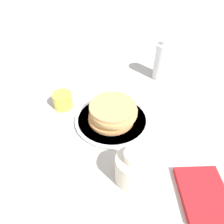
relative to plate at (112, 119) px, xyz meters
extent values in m
plane|color=#BCB7AD|center=(-0.02, -0.03, -0.01)|extent=(4.00, 4.00, 0.00)
cylinder|color=white|center=(0.00, 0.00, 0.00)|extent=(0.27, 0.27, 0.01)
cylinder|color=white|center=(0.00, 0.00, 0.00)|extent=(0.30, 0.30, 0.01)
cylinder|color=tan|center=(0.00, 0.00, 0.01)|extent=(0.18, 0.18, 0.01)
cylinder|color=tan|center=(0.00, 0.00, 0.02)|extent=(0.18, 0.18, 0.01)
cylinder|color=tan|center=(0.00, 0.01, 0.04)|extent=(0.18, 0.18, 0.01)
cylinder|color=tan|center=(0.01, 0.01, 0.05)|extent=(0.18, 0.18, 0.02)
cylinder|color=tan|center=(0.00, 0.00, 0.07)|extent=(0.18, 0.18, 0.01)
cylinder|color=yellow|center=(-0.08, -0.21, 0.03)|extent=(0.08, 0.08, 0.07)
cylinder|color=beige|center=(0.26, 0.07, 0.04)|extent=(0.10, 0.10, 0.10)
cylinder|color=beige|center=(0.26, 0.07, 0.10)|extent=(0.06, 0.06, 0.03)
cylinder|color=white|center=(-0.33, 0.23, 0.08)|extent=(0.08, 0.08, 0.18)
cylinder|color=white|center=(-0.33, 0.23, 0.18)|extent=(0.04, 0.04, 0.02)
cube|color=red|center=(0.30, 0.28, 0.00)|extent=(0.18, 0.15, 0.02)
camera|label=1|loc=(0.63, 0.03, 0.60)|focal=35.00mm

